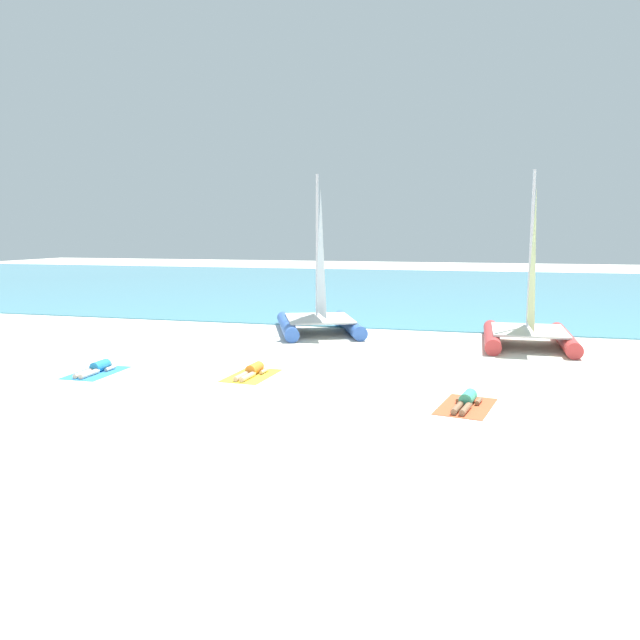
{
  "coord_description": "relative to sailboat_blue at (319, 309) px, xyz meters",
  "views": [
    {
      "loc": [
        5.06,
        -13.38,
        3.91
      ],
      "look_at": [
        0.0,
        5.09,
        1.2
      ],
      "focal_mm": 34.74,
      "sensor_mm": 36.0,
      "label": 1
    }
  ],
  "objects": [
    {
      "name": "sunbather_left",
      "position": [
        -4.16,
        -8.43,
        -0.79
      ],
      "size": [
        0.55,
        1.56,
        0.3
      ],
      "rotation": [
        0.0,
        0.0,
        0.01
      ],
      "color": "#268CCC",
      "rests_on": "towel_left"
    },
    {
      "name": "towel_left",
      "position": [
        -4.16,
        -8.49,
        -0.92
      ],
      "size": [
        1.13,
        1.91,
        0.01
      ],
      "primitive_type": "cube",
      "rotation": [
        0.0,
        0.0,
        0.01
      ],
      "color": "#338CD8",
      "rests_on": "ground"
    },
    {
      "name": "sailboat_red",
      "position": [
        7.79,
        -0.88,
        -0.02
      ],
      "size": [
        3.05,
        4.7,
        6.07
      ],
      "rotation": [
        0.0,
        0.0,
        0.02
      ],
      "color": "#CC3838",
      "rests_on": "ground"
    },
    {
      "name": "sunbather_middle",
      "position": [
        0.19,
        -7.6,
        -0.79
      ],
      "size": [
        0.56,
        1.57,
        0.3
      ],
      "rotation": [
        0.0,
        0.0,
        -0.05
      ],
      "color": "orange",
      "rests_on": "towel_middle"
    },
    {
      "name": "ocean_water",
      "position": [
        1.34,
        21.46,
        -0.9
      ],
      "size": [
        120.0,
        40.0,
        0.05
      ],
      "primitive_type": "cube",
      "color": "#4C9EB7",
      "rests_on": "ground"
    },
    {
      "name": "sunbather_right",
      "position": [
        6.01,
        -9.18,
        -0.79
      ],
      "size": [
        0.67,
        1.56,
        0.3
      ],
      "rotation": [
        0.0,
        0.0,
        -0.17
      ],
      "color": "#3FB28C",
      "rests_on": "towel_right"
    },
    {
      "name": "towel_middle",
      "position": [
        0.18,
        -7.66,
        -0.92
      ],
      "size": [
        1.19,
        1.95,
        0.01
      ],
      "primitive_type": "cube",
      "rotation": [
        0.0,
        0.0,
        -0.05
      ],
      "color": "yellow",
      "rests_on": "ground"
    },
    {
      "name": "towel_right",
      "position": [
        6.0,
        -9.24,
        -0.92
      ],
      "size": [
        1.41,
        2.06,
        0.01
      ],
      "primitive_type": "cube",
      "rotation": [
        0.0,
        0.0,
        -0.17
      ],
      "color": "#EA5933",
      "rests_on": "ground"
    },
    {
      "name": "ground_plane",
      "position": [
        1.34,
        0.15,
        -0.92
      ],
      "size": [
        120.0,
        120.0,
        0.0
      ],
      "primitive_type": "plane",
      "color": "silver"
    },
    {
      "name": "sailboat_blue",
      "position": [
        0.0,
        0.0,
        0.0
      ],
      "size": [
        4.61,
        5.54,
        6.19
      ],
      "rotation": [
        0.0,
        0.0,
        0.39
      ],
      "color": "blue",
      "rests_on": "ground"
    }
  ]
}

